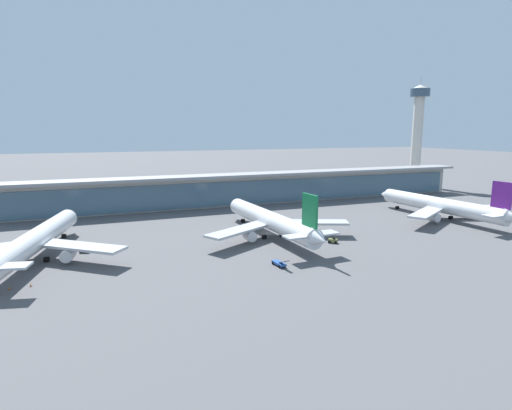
% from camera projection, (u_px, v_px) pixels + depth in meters
% --- Properties ---
extents(ground_plane, '(1200.00, 1200.00, 0.00)m').
position_uv_depth(ground_plane, '(267.00, 233.00, 143.17)').
color(ground_plane, '#515154').
extents(airliner_left_stand, '(50.49, 66.76, 17.98)m').
position_uv_depth(airliner_left_stand, '(34.00, 241.00, 112.04)').
color(airliner_left_stand, white).
rests_on(airliner_left_stand, ground).
extents(airliner_centre_stand, '(51.86, 67.53, 17.98)m').
position_uv_depth(airliner_centre_stand, '(271.00, 221.00, 137.22)').
color(airliner_centre_stand, white).
rests_on(airliner_centre_stand, ground).
extents(airliner_right_stand, '(51.81, 67.55, 17.98)m').
position_uv_depth(airliner_right_stand, '(442.00, 206.00, 164.75)').
color(airliner_right_stand, white).
rests_on(airliner_right_stand, ground).
extents(service_truck_near_nose_blue, '(3.26, 2.56, 2.05)m').
position_uv_depth(service_truck_near_nose_blue, '(85.00, 250.00, 120.35)').
color(service_truck_near_nose_blue, '#234C9E').
rests_on(service_truck_near_nose_blue, ground).
extents(service_truck_under_wing_olive, '(3.25, 3.20, 2.05)m').
position_uv_depth(service_truck_under_wing_olive, '(333.00, 240.00, 130.46)').
color(service_truck_under_wing_olive, olive).
rests_on(service_truck_under_wing_olive, ground).
extents(service_truck_mid_apron_blue, '(2.41, 6.91, 2.70)m').
position_uv_depth(service_truck_mid_apron_blue, '(279.00, 263.00, 108.18)').
color(service_truck_mid_apron_blue, '#234C9E').
rests_on(service_truck_mid_apron_blue, ground).
extents(terminal_building, '(274.71, 12.80, 15.20)m').
position_uv_depth(terminal_building, '(220.00, 190.00, 193.51)').
color(terminal_building, beige).
rests_on(terminal_building, ground).
extents(control_tower, '(12.00, 12.00, 68.91)m').
position_uv_depth(control_tower, '(418.00, 127.00, 261.53)').
color(control_tower, beige).
rests_on(control_tower, ground).
extents(safety_cone_alpha, '(0.62, 0.62, 0.70)m').
position_uv_depth(safety_cone_alpha, '(31.00, 285.00, 94.13)').
color(safety_cone_alpha, orange).
rests_on(safety_cone_alpha, ground).
extents(safety_cone_bravo, '(0.62, 0.62, 0.70)m').
position_uv_depth(safety_cone_bravo, '(9.00, 288.00, 92.30)').
color(safety_cone_bravo, orange).
rests_on(safety_cone_bravo, ground).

